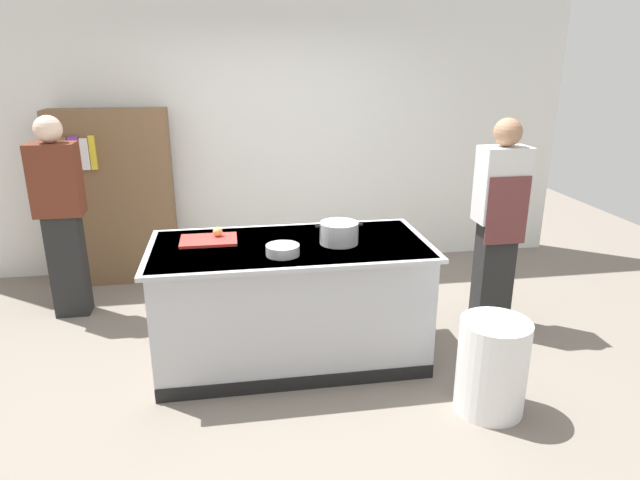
{
  "coord_description": "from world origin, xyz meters",
  "views": [
    {
      "loc": [
        -0.4,
        -3.71,
        2.16
      ],
      "look_at": [
        0.25,
        0.2,
        0.85
      ],
      "focal_mm": 31.25,
      "sensor_mm": 36.0,
      "label": 1
    }
  ],
  "objects_px": {
    "mixing_bowl": "(283,250)",
    "bookshelf": "(115,198)",
    "onion": "(218,232)",
    "stock_pot": "(339,233)",
    "person_chef": "(499,220)",
    "person_guest": "(61,214)",
    "trash_bin": "(492,366)"
  },
  "relations": [
    {
      "from": "stock_pot",
      "to": "mixing_bowl",
      "type": "relative_size",
      "value": 1.5
    },
    {
      "from": "person_chef",
      "to": "person_guest",
      "type": "distance_m",
      "value": 3.61
    },
    {
      "from": "person_chef",
      "to": "bookshelf",
      "type": "xyz_separation_m",
      "value": [
        -3.23,
        1.51,
        -0.06
      ]
    },
    {
      "from": "onion",
      "to": "trash_bin",
      "type": "relative_size",
      "value": 0.11
    },
    {
      "from": "mixing_bowl",
      "to": "stock_pot",
      "type": "bearing_deg",
      "value": 23.41
    },
    {
      "from": "onion",
      "to": "trash_bin",
      "type": "height_order",
      "value": "onion"
    },
    {
      "from": "person_guest",
      "to": "stock_pot",
      "type": "bearing_deg",
      "value": 61.18
    },
    {
      "from": "onion",
      "to": "mixing_bowl",
      "type": "bearing_deg",
      "value": -44.36
    },
    {
      "from": "mixing_bowl",
      "to": "bookshelf",
      "type": "distance_m",
      "value": 2.48
    },
    {
      "from": "onion",
      "to": "stock_pot",
      "type": "height_order",
      "value": "stock_pot"
    },
    {
      "from": "stock_pot",
      "to": "person_guest",
      "type": "xyz_separation_m",
      "value": [
        -2.15,
        1.1,
        -0.07
      ]
    },
    {
      "from": "stock_pot",
      "to": "person_guest",
      "type": "relative_size",
      "value": 0.2
    },
    {
      "from": "mixing_bowl",
      "to": "person_guest",
      "type": "bearing_deg",
      "value": 143.47
    },
    {
      "from": "onion",
      "to": "bookshelf",
      "type": "xyz_separation_m",
      "value": [
        -1.0,
        1.6,
        -0.1
      ]
    },
    {
      "from": "onion",
      "to": "person_chef",
      "type": "xyz_separation_m",
      "value": [
        2.22,
        0.09,
        -0.04
      ]
    },
    {
      "from": "mixing_bowl",
      "to": "person_chef",
      "type": "height_order",
      "value": "person_chef"
    },
    {
      "from": "bookshelf",
      "to": "stock_pot",
      "type": "bearing_deg",
      "value": -44.82
    },
    {
      "from": "person_guest",
      "to": "onion",
      "type": "bearing_deg",
      "value": 54.79
    },
    {
      "from": "stock_pot",
      "to": "person_chef",
      "type": "distance_m",
      "value": 1.41
    },
    {
      "from": "person_chef",
      "to": "onion",
      "type": "bearing_deg",
      "value": 104.75
    },
    {
      "from": "trash_bin",
      "to": "person_chef",
      "type": "distance_m",
      "value": 1.4
    },
    {
      "from": "mixing_bowl",
      "to": "person_guest",
      "type": "height_order",
      "value": "person_guest"
    },
    {
      "from": "onion",
      "to": "stock_pot",
      "type": "xyz_separation_m",
      "value": [
        0.85,
        -0.24,
        0.02
      ]
    },
    {
      "from": "onion",
      "to": "person_chef",
      "type": "relative_size",
      "value": 0.04
    },
    {
      "from": "person_guest",
      "to": "bookshelf",
      "type": "bearing_deg",
      "value": 156.09
    },
    {
      "from": "trash_bin",
      "to": "bookshelf",
      "type": "relative_size",
      "value": 0.36
    },
    {
      "from": "mixing_bowl",
      "to": "person_chef",
      "type": "xyz_separation_m",
      "value": [
        1.79,
        0.51,
        -0.02
      ]
    },
    {
      "from": "mixing_bowl",
      "to": "bookshelf",
      "type": "relative_size",
      "value": 0.13
    },
    {
      "from": "onion",
      "to": "stock_pot",
      "type": "distance_m",
      "value": 0.88
    },
    {
      "from": "onion",
      "to": "stock_pot",
      "type": "relative_size",
      "value": 0.21
    },
    {
      "from": "person_chef",
      "to": "person_guest",
      "type": "xyz_separation_m",
      "value": [
        -3.53,
        0.78,
        -0.0
      ]
    },
    {
      "from": "mixing_bowl",
      "to": "trash_bin",
      "type": "xyz_separation_m",
      "value": [
        1.25,
        -0.63,
        -0.63
      ]
    }
  ]
}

